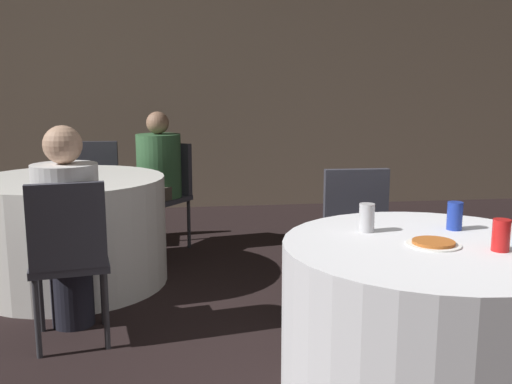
{
  "coord_description": "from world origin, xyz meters",
  "views": [
    {
      "loc": [
        -1.14,
        -2.02,
        1.36
      ],
      "look_at": [
        -0.77,
        0.73,
        0.86
      ],
      "focal_mm": 40.0,
      "sensor_mm": 36.0,
      "label": 1
    }
  ],
  "objects_px": {
    "pizza_plate_near": "(433,243)",
    "soda_can_blue": "(455,216)",
    "table_near": "(427,333)",
    "chair_far_south": "(69,249)",
    "table_far": "(71,231)",
    "person_white_shirt": "(68,231)",
    "soda_can_red": "(501,235)",
    "chair_far_northeast": "(167,186)",
    "chair_near_north": "(359,233)",
    "person_green_jacket": "(155,180)",
    "soda_can_silver": "(367,218)",
    "chair_far_north": "(95,183)"
  },
  "relations": [
    {
      "from": "pizza_plate_near",
      "to": "chair_far_northeast",
      "type": "bearing_deg",
      "value": 111.41
    },
    {
      "from": "person_green_jacket",
      "to": "person_white_shirt",
      "type": "bearing_deg",
      "value": 113.65
    },
    {
      "from": "soda_can_red",
      "to": "person_white_shirt",
      "type": "bearing_deg",
      "value": 147.0
    },
    {
      "from": "chair_near_north",
      "to": "soda_can_silver",
      "type": "xyz_separation_m",
      "value": [
        -0.23,
        -0.79,
        0.27
      ]
    },
    {
      "from": "table_far",
      "to": "soda_can_red",
      "type": "distance_m",
      "value": 2.89
    },
    {
      "from": "table_near",
      "to": "chair_far_north",
      "type": "distance_m",
      "value": 3.47
    },
    {
      "from": "person_white_shirt",
      "to": "soda_can_red",
      "type": "bearing_deg",
      "value": -43.15
    },
    {
      "from": "person_green_jacket",
      "to": "pizza_plate_near",
      "type": "xyz_separation_m",
      "value": [
        1.2,
        -2.69,
        0.15
      ]
    },
    {
      "from": "chair_near_north",
      "to": "pizza_plate_near",
      "type": "relative_size",
      "value": 4.27
    },
    {
      "from": "chair_far_south",
      "to": "soda_can_red",
      "type": "relative_size",
      "value": 7.39
    },
    {
      "from": "person_white_shirt",
      "to": "soda_can_blue",
      "type": "bearing_deg",
      "value": -35.22
    },
    {
      "from": "person_white_shirt",
      "to": "table_near",
      "type": "bearing_deg",
      "value": -43.26
    },
    {
      "from": "person_green_jacket",
      "to": "table_far",
      "type": "bearing_deg",
      "value": 90.0
    },
    {
      "from": "person_green_jacket",
      "to": "pizza_plate_near",
      "type": "height_order",
      "value": "person_green_jacket"
    },
    {
      "from": "soda_can_blue",
      "to": "table_far",
      "type": "bearing_deg",
      "value": 138.37
    },
    {
      "from": "chair_far_south",
      "to": "pizza_plate_near",
      "type": "relative_size",
      "value": 4.27
    },
    {
      "from": "table_far",
      "to": "chair_far_south",
      "type": "height_order",
      "value": "chair_far_south"
    },
    {
      "from": "pizza_plate_near",
      "to": "person_green_jacket",
      "type": "bearing_deg",
      "value": 113.98
    },
    {
      "from": "chair_far_north",
      "to": "soda_can_blue",
      "type": "bearing_deg",
      "value": 125.84
    },
    {
      "from": "soda_can_silver",
      "to": "table_far",
      "type": "bearing_deg",
      "value": 132.22
    },
    {
      "from": "table_near",
      "to": "pizza_plate_near",
      "type": "xyz_separation_m",
      "value": [
        -0.01,
        -0.02,
        0.39
      ]
    },
    {
      "from": "chair_far_south",
      "to": "soda_can_silver",
      "type": "xyz_separation_m",
      "value": [
        1.37,
        -0.67,
        0.27
      ]
    },
    {
      "from": "soda_can_blue",
      "to": "table_near",
      "type": "bearing_deg",
      "value": -133.11
    },
    {
      "from": "chair_near_north",
      "to": "soda_can_blue",
      "type": "distance_m",
      "value": 0.86
    },
    {
      "from": "table_far",
      "to": "soda_can_red",
      "type": "xyz_separation_m",
      "value": [
        1.97,
        -2.07,
        0.44
      ]
    },
    {
      "from": "table_near",
      "to": "pizza_plate_near",
      "type": "distance_m",
      "value": 0.39
    },
    {
      "from": "table_far",
      "to": "person_white_shirt",
      "type": "xyz_separation_m",
      "value": [
        0.16,
        -0.9,
        0.22
      ]
    },
    {
      "from": "chair_near_north",
      "to": "chair_far_north",
      "type": "xyz_separation_m",
      "value": [
        -1.76,
        2.0,
        0.0
      ]
    },
    {
      "from": "person_green_jacket",
      "to": "soda_can_silver",
      "type": "height_order",
      "value": "person_green_jacket"
    },
    {
      "from": "chair_far_north",
      "to": "person_green_jacket",
      "type": "height_order",
      "value": "person_green_jacket"
    },
    {
      "from": "table_near",
      "to": "chair_near_north",
      "type": "bearing_deg",
      "value": 88.37
    },
    {
      "from": "table_far",
      "to": "soda_can_blue",
      "type": "height_order",
      "value": "soda_can_blue"
    },
    {
      "from": "chair_far_south",
      "to": "chair_far_northeast",
      "type": "bearing_deg",
      "value": 66.27
    },
    {
      "from": "table_near",
      "to": "person_green_jacket",
      "type": "xyz_separation_m",
      "value": [
        -1.2,
        2.67,
        0.23
      ]
    },
    {
      "from": "chair_far_northeast",
      "to": "pizza_plate_near",
      "type": "relative_size",
      "value": 4.27
    },
    {
      "from": "pizza_plate_near",
      "to": "soda_can_blue",
      "type": "distance_m",
      "value": 0.31
    },
    {
      "from": "chair_far_northeast",
      "to": "person_green_jacket",
      "type": "height_order",
      "value": "person_green_jacket"
    },
    {
      "from": "chair_far_south",
      "to": "soda_can_silver",
      "type": "distance_m",
      "value": 1.55
    },
    {
      "from": "table_far",
      "to": "chair_far_north",
      "type": "height_order",
      "value": "chair_far_north"
    },
    {
      "from": "chair_far_south",
      "to": "pizza_plate_near",
      "type": "bearing_deg",
      "value": -40.3
    },
    {
      "from": "chair_far_north",
      "to": "chair_near_north",
      "type": "bearing_deg",
      "value": 132.72
    },
    {
      "from": "pizza_plate_near",
      "to": "soda_can_blue",
      "type": "relative_size",
      "value": 1.73
    },
    {
      "from": "chair_near_north",
      "to": "soda_can_red",
      "type": "height_order",
      "value": "chair_near_north"
    },
    {
      "from": "chair_far_south",
      "to": "table_near",
      "type": "bearing_deg",
      "value": -39.55
    },
    {
      "from": "table_near",
      "to": "person_green_jacket",
      "type": "bearing_deg",
      "value": 114.28
    },
    {
      "from": "table_far",
      "to": "person_white_shirt",
      "type": "bearing_deg",
      "value": -79.85
    },
    {
      "from": "table_far",
      "to": "chair_far_northeast",
      "type": "relative_size",
      "value": 1.46
    },
    {
      "from": "table_near",
      "to": "pizza_plate_near",
      "type": "bearing_deg",
      "value": -105.55
    },
    {
      "from": "table_near",
      "to": "soda_can_blue",
      "type": "distance_m",
      "value": 0.52
    },
    {
      "from": "person_green_jacket",
      "to": "soda_can_blue",
      "type": "relative_size",
      "value": 9.64
    }
  ]
}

